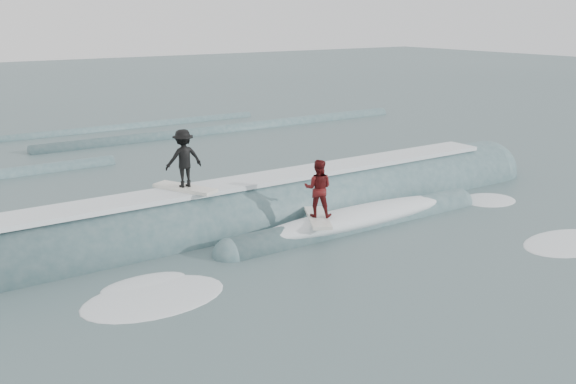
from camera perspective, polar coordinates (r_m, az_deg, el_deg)
ground at (r=17.92m, az=4.54°, el=-5.19°), size 160.00×160.00×0.00m
breaking_wave at (r=20.53m, az=-0.86°, el=-2.30°), size 23.30×4.11×2.66m
surfer_black at (r=18.66m, az=-9.25°, el=2.75°), size 1.35×2.04×1.77m
surfer_red at (r=18.62m, az=2.69°, el=0.05°), size 1.43×2.02×1.80m
whitewater at (r=18.08m, az=9.17°, el=-5.16°), size 15.59×5.99×0.10m
far_swells at (r=32.64m, az=-17.17°, el=3.72°), size 41.41×8.65×0.80m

